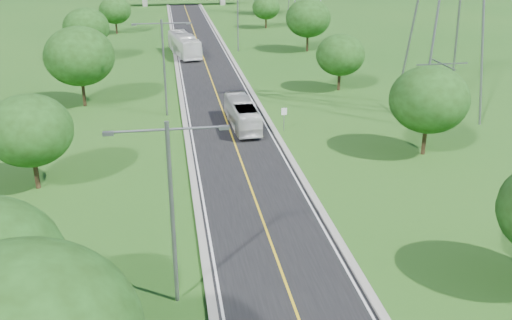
{
  "coord_description": "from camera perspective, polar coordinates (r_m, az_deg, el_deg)",
  "views": [
    {
      "loc": [
        -5.92,
        -13.65,
        18.31
      ],
      "look_at": [
        0.12,
        23.64,
        3.0
      ],
      "focal_mm": 40.0,
      "sensor_mm": 36.0,
      "label": 1
    }
  ],
  "objects": [
    {
      "name": "tree_le",
      "position": [
        112.85,
        -13.93,
        14.33
      ],
      "size": [
        5.88,
        5.88,
        6.84
      ],
      "color": "black",
      "rests_on": "ground"
    },
    {
      "name": "tree_lc",
      "position": [
        65.54,
        -17.25,
        9.88
      ],
      "size": [
        7.56,
        7.56,
        8.79
      ],
      "color": "black",
      "rests_on": "ground"
    },
    {
      "name": "tree_lb",
      "position": [
        44.98,
        -21.7,
        2.77
      ],
      "size": [
        6.3,
        6.3,
        7.33
      ],
      "color": "black",
      "rests_on": "ground"
    },
    {
      "name": "curb_right",
      "position": [
        82.33,
        -1.9,
        9.28
      ],
      "size": [
        0.5,
        150.0,
        0.22
      ],
      "primitive_type": "cube",
      "color": "gray",
      "rests_on": "ground"
    },
    {
      "name": "ground",
      "position": [
        76.12,
        -4.52,
        8.08
      ],
      "size": [
        260.0,
        260.0,
        0.0
      ],
      "primitive_type": "plane",
      "color": "#1F5217",
      "rests_on": "ground"
    },
    {
      "name": "streetlight_mid_left",
      "position": [
        59.94,
        -9.22,
        9.88
      ],
      "size": [
        5.9,
        0.25,
        10.0
      ],
      "color": "slate",
      "rests_on": "ground"
    },
    {
      "name": "streetlight_far_right",
      "position": [
        93.24,
        -1.83,
        14.43
      ],
      "size": [
        5.9,
        0.25,
        10.0
      ],
      "color": "slate",
      "rests_on": "ground"
    },
    {
      "name": "bus_inbound",
      "position": [
        90.84,
        -7.19,
        11.37
      ],
      "size": [
        4.84,
        12.28,
        3.34
      ],
      "primitive_type": "imported",
      "rotation": [
        0.0,
        0.0,
        0.17
      ],
      "color": "white",
      "rests_on": "road"
    },
    {
      "name": "tree_ld",
      "position": [
        89.35,
        -16.63,
        12.58
      ],
      "size": [
        6.72,
        6.72,
        7.82
      ],
      "color": "black",
      "rests_on": "ground"
    },
    {
      "name": "road",
      "position": [
        81.93,
        -4.89,
        9.09
      ],
      "size": [
        8.0,
        150.0,
        0.06
      ],
      "primitive_type": "cube",
      "color": "black",
      "rests_on": "ground"
    },
    {
      "name": "tree_re",
      "position": [
        116.35,
        1.01,
        15.0
      ],
      "size": [
        5.46,
        5.46,
        6.35
      ],
      "color": "black",
      "rests_on": "ground"
    },
    {
      "name": "curb_left",
      "position": [
        81.72,
        -7.9,
        8.99
      ],
      "size": [
        0.5,
        150.0,
        0.22
      ],
      "primitive_type": "cube",
      "color": "gray",
      "rests_on": "ground"
    },
    {
      "name": "speed_limit_sign",
      "position": [
        55.4,
        2.82,
        4.48
      ],
      "size": [
        0.55,
        0.09,
        2.4
      ],
      "color": "slate",
      "rests_on": "ground"
    },
    {
      "name": "tree_rc",
      "position": [
        70.3,
        8.44,
        10.36
      ],
      "size": [
        5.88,
        5.88,
        6.84
      ],
      "color": "black",
      "rests_on": "ground"
    },
    {
      "name": "tree_rb",
      "position": [
        50.63,
        16.91,
        5.81
      ],
      "size": [
        6.72,
        6.72,
        7.82
      ],
      "color": "black",
      "rests_on": "ground"
    },
    {
      "name": "streetlight_near_left",
      "position": [
        28.47,
        -8.47,
        -3.94
      ],
      "size": [
        5.9,
        0.25,
        10.0
      ],
      "color": "slate",
      "rests_on": "ground"
    },
    {
      "name": "bus_outbound",
      "position": [
        56.55,
        -1.39,
        4.63
      ],
      "size": [
        2.56,
        9.51,
        2.63
      ],
      "primitive_type": "imported",
      "rotation": [
        0.0,
        0.0,
        3.18
      ],
      "color": "silver",
      "rests_on": "road"
    },
    {
      "name": "tree_rd",
      "position": [
        93.44,
        5.24,
        13.95
      ],
      "size": [
        7.14,
        7.14,
        8.3
      ],
      "color": "black",
      "rests_on": "ground"
    }
  ]
}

